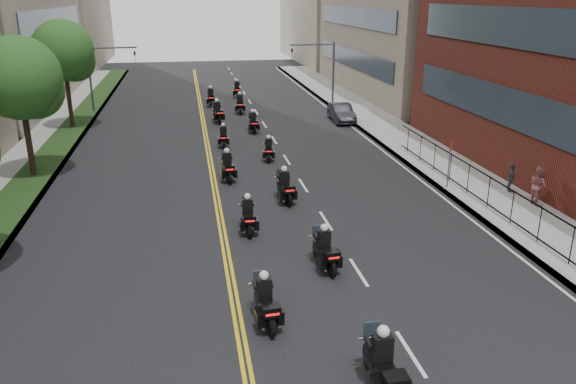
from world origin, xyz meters
name	(u,v)px	position (x,y,z in m)	size (l,w,h in m)	color
sidewalk_right	(422,152)	(12.00, 25.00, 0.07)	(4.00, 90.00, 0.15)	gray
sidewalk_left	(24,172)	(-12.00, 25.00, 0.07)	(4.00, 90.00, 0.15)	gray
grass_strip	(38,169)	(-11.20, 25.00, 0.17)	(2.00, 90.00, 0.04)	#173312
iron_fence	(525,215)	(11.00, 12.00, 0.90)	(0.05, 28.00, 1.50)	black
traffic_signal_right	(323,64)	(9.54, 42.00, 3.70)	(4.09, 0.20, 5.60)	#3F3F44
traffic_signal_left	(101,69)	(-9.54, 42.00, 3.70)	(4.09, 0.20, 5.60)	#3F3F44
motorcycle_1	(383,368)	(1.85, 3.57, 0.74)	(0.59, 2.55, 1.88)	black
motorcycle_2	(265,304)	(-0.62, 7.29, 0.68)	(0.62, 2.33, 1.72)	black
motorcycle_3	(325,251)	(2.06, 10.56, 0.68)	(0.65, 2.32, 1.71)	black
motorcycle_4	(248,217)	(-0.34, 14.48, 0.66)	(0.53, 2.27, 1.67)	black
motorcycle_5	(285,188)	(1.83, 17.81, 0.70)	(0.62, 2.40, 1.77)	black
motorcycle_6	(228,168)	(-0.66, 21.67, 0.70)	(0.58, 2.40, 1.77)	black
motorcycle_7	(269,150)	(2.11, 25.14, 0.61)	(0.64, 2.09, 1.55)	black
motorcycle_8	(224,137)	(-0.37, 28.90, 0.62)	(0.55, 2.14, 1.58)	black
motorcycle_9	(253,123)	(2.05, 32.62, 0.66)	(0.52, 2.27, 1.68)	black
motorcycle_10	(217,113)	(-0.32, 36.42, 0.75)	(0.73, 2.55, 1.89)	black
motorcycle_11	(240,105)	(1.79, 39.71, 0.72)	(0.67, 2.48, 1.83)	black
motorcycle_12	(211,98)	(-0.48, 43.42, 0.72)	(0.57, 2.47, 1.82)	black
motorcycle_13	(237,90)	(2.27, 47.41, 0.71)	(0.64, 2.45, 1.81)	black
parked_sedan	(341,113)	(9.40, 35.01, 0.70)	(1.48, 4.25, 1.40)	black
pedestrian_b	(539,185)	(13.50, 14.95, 1.08)	(0.90, 0.71, 1.86)	#9A5554
pedestrian_c	(511,178)	(13.20, 16.78, 0.89)	(0.87, 0.36, 1.49)	#3C3C43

